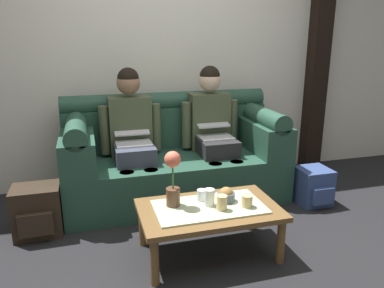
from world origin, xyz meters
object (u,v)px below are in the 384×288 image
(cup_far_left, at_px, (247,201))
(backpack_right, at_px, (313,186))
(couch, at_px, (174,158))
(cup_near_left, at_px, (209,197))
(cup_far_center, at_px, (222,203))
(cup_near_right, at_px, (202,195))
(snack_bowl, at_px, (226,195))
(backpack_left, at_px, (38,211))
(coffee_table, at_px, (209,213))
(person_right, at_px, (212,126))
(person_left, at_px, (132,132))
(flower_vase, at_px, (173,177))

(cup_far_left, height_order, backpack_right, cup_far_left)
(backpack_right, bearing_deg, couch, 155.48)
(cup_near_left, height_order, cup_far_center, cup_near_left)
(cup_near_right, bearing_deg, cup_far_left, -35.27)
(snack_bowl, bearing_deg, cup_near_right, 158.45)
(snack_bowl, xyz_separation_m, backpack_left, (-1.32, 0.57, -0.22))
(coffee_table, bearing_deg, cup_near_right, 100.70)
(cup_far_center, bearing_deg, person_right, 74.28)
(person_left, relative_size, cup_near_left, 10.42)
(person_left, relative_size, backpack_left, 3.13)
(coffee_table, relative_size, backpack_right, 2.88)
(cup_near_left, bearing_deg, snack_bowl, 13.03)
(person_left, xyz_separation_m, person_right, (0.77, -0.00, 0.00))
(cup_near_right, distance_m, cup_far_center, 0.20)
(couch, xyz_separation_m, cup_far_center, (0.06, -1.14, 0.04))
(person_right, bearing_deg, cup_far_center, -105.72)
(cup_far_center, height_order, cup_far_left, cup_far_center)
(backpack_right, distance_m, backpack_left, 2.37)
(coffee_table, bearing_deg, backpack_right, 23.92)
(cup_near_right, bearing_deg, snack_bowl, -21.55)
(coffee_table, distance_m, cup_near_right, 0.14)
(person_left, relative_size, snack_bowl, 9.92)
(cup_near_right, height_order, backpack_left, cup_near_right)
(flower_vase, height_order, cup_near_right, flower_vase)
(person_left, distance_m, backpack_right, 1.73)
(couch, distance_m, cup_far_center, 1.14)
(person_left, relative_size, cup_far_center, 12.05)
(snack_bowl, height_order, backpack_right, snack_bowl)
(person_right, relative_size, flower_vase, 3.14)
(couch, distance_m, flower_vase, 1.03)
(cup_far_center, height_order, backpack_left, cup_far_center)
(cup_far_center, xyz_separation_m, backpack_left, (-1.24, 0.69, -0.22))
(cup_far_left, relative_size, backpack_left, 0.21)
(coffee_table, height_order, backpack_left, backpack_left)
(cup_near_left, bearing_deg, flower_vase, 164.83)
(couch, bearing_deg, coffee_table, -90.00)
(cup_far_left, relative_size, backpack_right, 0.25)
(flower_vase, distance_m, cup_far_left, 0.53)
(snack_bowl, bearing_deg, person_left, 117.27)
(coffee_table, relative_size, cup_near_left, 8.18)
(snack_bowl, xyz_separation_m, backpack_right, (1.04, 0.48, -0.24))
(coffee_table, relative_size, cup_far_left, 11.53)
(coffee_table, xyz_separation_m, cup_far_center, (0.06, -0.07, 0.10))
(snack_bowl, distance_m, cup_far_center, 0.14)
(coffee_table, distance_m, snack_bowl, 0.18)
(cup_near_left, bearing_deg, backpack_right, 23.42)
(person_right, relative_size, cup_far_left, 14.68)
(cup_near_right, distance_m, backpack_left, 1.28)
(cup_near_right, bearing_deg, couch, 88.76)
(cup_near_left, bearing_deg, cup_near_right, 105.48)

